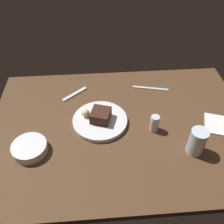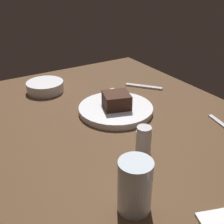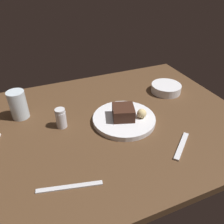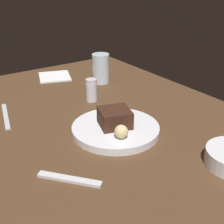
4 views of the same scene
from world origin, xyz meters
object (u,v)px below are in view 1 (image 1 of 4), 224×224
at_px(water_glass, 197,142).
at_px(folded_napkin, 220,125).
at_px(chocolate_cake_slice, 101,115).
at_px(dessert_plate, 100,121).
at_px(salt_shaker, 155,123).
at_px(side_bowl, 30,148).
at_px(dessert_spoon, 75,94).
at_px(bread_roll, 86,113).
at_px(butter_knife, 150,88).

relative_size(water_glass, folded_napkin, 0.86).
height_order(chocolate_cake_slice, water_glass, water_glass).
distance_m(dessert_plate, water_glass, 0.43).
height_order(chocolate_cake_slice, folded_napkin, chocolate_cake_slice).
xyz_separation_m(salt_shaker, side_bowl, (0.53, 0.08, -0.02)).
relative_size(chocolate_cake_slice, dessert_spoon, 0.57).
relative_size(bread_roll, folded_napkin, 0.27).
xyz_separation_m(bread_roll, butter_knife, (-0.34, -0.20, -0.04)).
relative_size(side_bowl, dessert_spoon, 0.96).
distance_m(side_bowl, butter_knife, 0.68).
bearing_deg(butter_knife, folded_napkin, -34.55).
height_order(water_glass, dessert_spoon, water_glass).
bearing_deg(salt_shaker, folded_napkin, -179.91).
height_order(side_bowl, butter_knife, side_bowl).
bearing_deg(water_glass, dessert_plate, -26.99).
distance_m(salt_shaker, side_bowl, 0.54).
bearing_deg(side_bowl, chocolate_cake_slice, -154.27).
bearing_deg(dessert_plate, salt_shaker, 165.05).
height_order(dessert_plate, side_bowl, side_bowl).
distance_m(salt_shaker, butter_knife, 0.30).
bearing_deg(water_glass, chocolate_cake_slice, -27.24).
bearing_deg(water_glass, butter_knife, -76.56).
bearing_deg(salt_shaker, water_glass, 137.64).
bearing_deg(dessert_plate, water_glass, 153.01).
bearing_deg(bread_roll, salt_shaker, 163.35).
bearing_deg(water_glass, salt_shaker, -42.36).
relative_size(water_glass, dessert_spoon, 0.78).
height_order(butter_knife, folded_napkin, folded_napkin).
relative_size(bread_roll, butter_knife, 0.20).
relative_size(chocolate_cake_slice, bread_roll, 2.29).
distance_m(bread_roll, salt_shaker, 0.31).
xyz_separation_m(water_glass, butter_knife, (0.10, -0.42, -0.06)).
bearing_deg(butter_knife, dessert_plate, -127.45).
bearing_deg(dessert_plate, side_bowl, 26.05).
bearing_deg(butter_knife, bread_roll, -136.27).
relative_size(dessert_plate, side_bowl, 1.75).
height_order(bread_roll, salt_shaker, salt_shaker).
distance_m(dessert_plate, chocolate_cake_slice, 0.04).
bearing_deg(chocolate_cake_slice, folded_napkin, 173.36).
relative_size(dessert_spoon, butter_knife, 0.79).
distance_m(chocolate_cake_slice, dessert_spoon, 0.25).
height_order(salt_shaker, butter_knife, salt_shaker).
bearing_deg(side_bowl, butter_knife, -146.94).
xyz_separation_m(bread_roll, salt_shaker, (-0.30, 0.09, 0.00)).
bearing_deg(dessert_spoon, salt_shaker, 102.63).
bearing_deg(side_bowl, dessert_spoon, -115.70).
relative_size(salt_shaker, dessert_spoon, 0.53).
bearing_deg(dessert_plate, butter_knife, -140.60).
xyz_separation_m(chocolate_cake_slice, side_bowl, (0.30, 0.14, -0.03)).
height_order(bread_roll, side_bowl, bread_roll).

